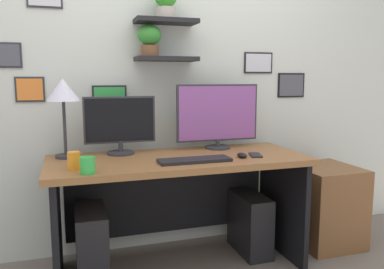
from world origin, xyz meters
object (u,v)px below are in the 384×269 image
Objects in this scene: desk at (177,186)px; coffee_mug at (88,165)px; cell_phone at (255,155)px; keyboard at (195,160)px; computer_tower_left at (91,247)px; monitor_left at (120,124)px; drawer_cabinet at (324,205)px; desk_lamp at (63,94)px; monitor_right at (218,115)px; computer_mouse at (242,155)px; computer_tower_right at (250,223)px; pen_cup at (74,161)px.

desk is 0.71m from coffee_mug.
keyboard is at bearing -156.21° from cell_phone.
keyboard is at bearing -12.13° from computer_tower_left.
desk is 18.22× the size of coffee_mug.
keyboard is (0.05, -0.22, 0.22)m from desk.
desk is 3.51× the size of monitor_left.
coffee_mug reaches higher than drawer_cabinet.
desk_lamp is 0.84× the size of drawer_cabinet.
monitor_right is at bearing 1.29° from desk_lamp.
computer_mouse is 0.21× the size of computer_tower_right.
computer_mouse is at bearing -6.45° from computer_tower_left.
drawer_cabinet is (1.74, 0.33, -0.50)m from coffee_mug.
cell_phone is at bearing 2.13° from pen_cup.
coffee_mug reaches higher than keyboard.
desk_lamp is 0.50m from pen_cup.
computer_tower_right is at bearing -34.91° from monitor_right.
monitor_left is 0.91m from cell_phone.
cell_phone is at bearing 6.86° from keyboard.
coffee_mug is at bearing -170.31° from keyboard.
monitor_right is at bearing 145.09° from computer_tower_right.
desk_lamp is at bearing -178.71° from monitor_right.
monitor_left reaches higher than coffee_mug.
monitor_left is 0.99× the size of computer_tower_left.
computer_mouse is (0.32, 0.03, 0.01)m from keyboard.
computer_tower_right is (0.50, 0.24, -0.55)m from keyboard.
monitor_left is at bearing 153.51° from computer_mouse.
monitor_left is 1.06× the size of keyboard.
computer_tower_right is (0.89, -0.14, -0.74)m from monitor_left.
computer_tower_right is at bearing -5.41° from desk_lamp.
keyboard is at bearing -77.82° from desk.
keyboard is 1.22m from drawer_cabinet.
monitor_right reaches higher than monitor_left.
desk is 2.76× the size of drawer_cabinet.
desk_lamp is 1.06× the size of computer_tower_left.
desk is 0.59m from monitor_right.
monitor_right is 1.01× the size of drawer_cabinet.
coffee_mug reaches higher than desk.
monitor_left is 0.50m from pen_cup.
computer_tower_right is at bearing 87.92° from cell_phone.
desk_lamp reaches higher than computer_tower_left.
pen_cup is (-0.65, -0.21, 0.26)m from desk.
coffee_mug is 1.32m from computer_tower_right.
monitor_right is 1.41× the size of computer_tower_right.
monitor_right is at bearing 20.62° from pen_cup.
monitor_left is (-0.34, 0.16, 0.41)m from desk.
monitor_right is at bearing 15.39° from computer_tower_left.
computer_mouse is at bearing 4.60° from keyboard.
keyboard is 0.64m from coffee_mug.
desk_lamp is 4.98× the size of pen_cup.
monitor_right is 0.42m from computer_mouse.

